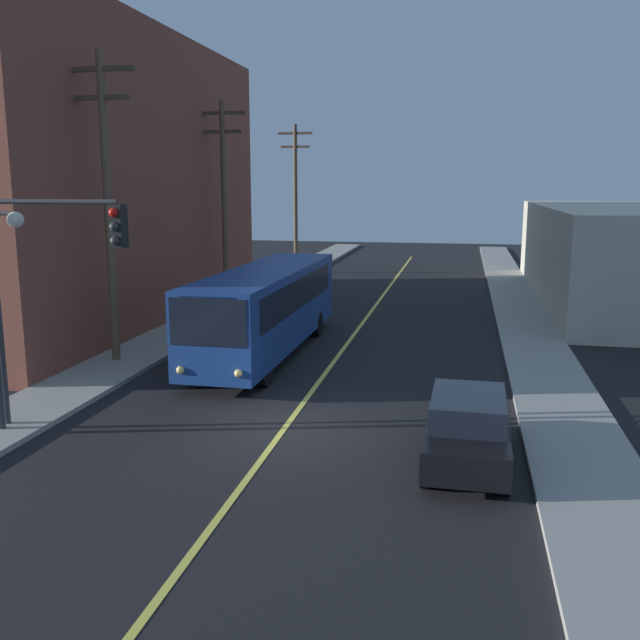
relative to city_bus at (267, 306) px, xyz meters
The scene contains 12 objects.
ground_plane 8.60m from the city_bus, 71.62° to the right, with size 120.00×120.00×0.00m, color black.
sidewalk_left 5.32m from the city_bus, 156.29° to the left, with size 2.50×90.00×0.15m, color gray.
sidewalk_right 10.25m from the city_bus, 11.53° to the left, with size 2.50×90.00×0.15m, color gray.
lane_stripe_center 7.72m from the city_bus, 69.31° to the left, with size 0.16×60.00×0.01m, color #D8CC4C.
building_left_brick 13.05m from the city_bus, 152.73° to the left, with size 10.00×23.62×12.94m.
city_bus is the anchor object (origin of this frame).
parked_car_black 11.82m from the city_bus, 51.80° to the right, with size 1.89×4.43×1.62m.
utility_pole_near 6.79m from the city_bus, 153.76° to the right, with size 2.40×0.28×10.43m.
utility_pole_mid 11.49m from the city_bus, 116.94° to the left, with size 2.40×0.28×10.16m.
utility_pole_far 24.56m from the city_bus, 100.89° to the left, with size 2.40×0.28×10.13m.
traffic_signal_left_corner 10.34m from the city_bus, 105.96° to the right, with size 3.75×0.48×6.00m.
street_lamp_left 10.34m from the city_bus, 114.26° to the right, with size 0.98×0.40×5.50m.
Camera 1 is at (4.38, -16.78, 6.26)m, focal length 39.57 mm.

